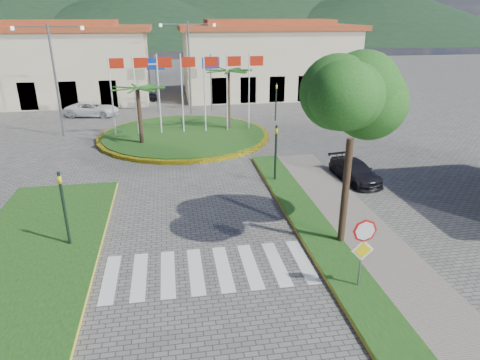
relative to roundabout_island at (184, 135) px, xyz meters
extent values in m
plane|color=#5B5856|center=(0.00, -22.00, -0.18)|extent=(160.00, 160.00, 0.00)
cube|color=gray|center=(6.00, -20.00, -0.10)|extent=(4.00, 28.00, 0.15)
cube|color=#194212|center=(4.80, -20.00, -0.09)|extent=(1.60, 28.00, 0.18)
cube|color=#194212|center=(-6.50, -16.00, -0.09)|extent=(5.00, 14.00, 0.18)
cube|color=silver|center=(0.00, -18.00, -0.17)|extent=(8.00, 3.00, 0.01)
cylinder|color=yellow|center=(0.00, 0.00, -0.06)|extent=(12.70, 12.70, 0.24)
cylinder|color=#194212|center=(0.00, 0.00, -0.03)|extent=(12.00, 12.00, 0.30)
cylinder|color=black|center=(-3.00, -2.00, 1.85)|extent=(0.28, 0.28, 4.05)
cylinder|color=black|center=(3.50, 1.00, 2.16)|extent=(0.28, 0.28, 4.68)
cylinder|color=silver|center=(-5.00, 0.50, 2.82)|extent=(0.10, 0.10, 6.00)
cube|color=#B51D0B|center=(-4.45, 0.50, 5.22)|extent=(1.00, 0.03, 0.70)
cylinder|color=silver|center=(-3.34, 0.50, 2.82)|extent=(0.10, 0.10, 6.00)
cube|color=#B51D0B|center=(-2.79, 0.50, 5.22)|extent=(1.00, 0.03, 0.70)
cylinder|color=silver|center=(-1.67, 0.50, 2.82)|extent=(0.10, 0.10, 6.00)
cube|color=#B51D0B|center=(-1.12, 0.50, 5.22)|extent=(1.00, 0.03, 0.70)
cylinder|color=silver|center=(0.00, 0.50, 2.82)|extent=(0.10, 0.10, 6.00)
cube|color=#B51D0B|center=(0.55, 0.50, 5.22)|extent=(1.00, 0.03, 0.70)
cylinder|color=silver|center=(1.66, 0.50, 2.82)|extent=(0.10, 0.10, 6.00)
cube|color=#B51D0B|center=(2.21, 0.50, 5.22)|extent=(1.00, 0.03, 0.70)
cylinder|color=silver|center=(3.33, 0.50, 2.82)|extent=(0.10, 0.10, 6.00)
cube|color=#B51D0B|center=(3.88, 0.50, 5.22)|extent=(1.00, 0.03, 0.70)
cylinder|color=silver|center=(5.00, 0.50, 2.82)|extent=(0.10, 0.10, 6.00)
cube|color=#B51D0B|center=(5.55, 0.50, 5.22)|extent=(1.00, 0.03, 0.70)
cylinder|color=slate|center=(4.90, -20.00, 1.07)|extent=(0.07, 0.07, 2.50)
cylinder|color=red|center=(4.90, -20.05, 2.07)|extent=(0.80, 0.03, 0.80)
cube|color=yellow|center=(4.90, -20.06, 1.37)|extent=(0.78, 0.03, 0.78)
cylinder|color=black|center=(5.50, -17.00, 2.02)|extent=(0.28, 0.28, 4.40)
ellipsoid|color=#1A4C14|center=(5.50, -17.00, 5.02)|extent=(3.60, 3.60, 3.20)
cylinder|color=black|center=(-5.20, -15.50, 1.42)|extent=(0.12, 0.12, 3.20)
imported|color=gold|center=(-5.20, -15.50, 2.42)|extent=(0.15, 0.18, 0.90)
cylinder|color=black|center=(4.50, -10.00, 1.42)|extent=(0.12, 0.12, 3.20)
imported|color=gold|center=(4.50, -10.00, 2.42)|extent=(0.15, 0.18, 0.90)
cylinder|color=black|center=(8.00, 4.00, 1.42)|extent=(0.12, 0.12, 3.20)
imported|color=gold|center=(8.00, 4.00, 2.42)|extent=(0.18, 0.15, 0.90)
cylinder|color=slate|center=(-2.00, 9.00, 2.42)|extent=(0.12, 0.12, 5.20)
cube|color=#0E309D|center=(-2.00, 8.94, 4.22)|extent=(1.60, 0.05, 1.00)
cylinder|color=slate|center=(3.00, 9.00, 2.42)|extent=(0.12, 0.12, 5.20)
cube|color=#0E309D|center=(3.00, 8.94, 4.22)|extent=(1.60, 0.05, 1.00)
cylinder|color=slate|center=(1.00, 8.00, 3.82)|extent=(0.16, 0.16, 8.00)
cube|color=slate|center=(-0.20, 8.00, 7.62)|extent=(2.40, 0.08, 0.08)
cube|color=slate|center=(2.20, 8.00, 7.62)|extent=(2.40, 0.08, 0.08)
cylinder|color=slate|center=(-9.00, 2.00, 3.82)|extent=(0.16, 0.16, 8.00)
cube|color=slate|center=(-10.20, 2.00, 7.62)|extent=(2.40, 0.08, 0.08)
cube|color=slate|center=(-7.80, 2.00, 7.62)|extent=(2.40, 0.08, 0.08)
cube|color=beige|center=(-14.00, 16.00, 3.32)|extent=(22.00, 9.00, 7.00)
cube|color=#AB4721|center=(-14.00, 16.00, 7.07)|extent=(23.32, 9.54, 0.50)
cube|color=#AB4721|center=(-14.00, 16.00, 7.57)|extent=(16.50, 4.95, 0.60)
cube|color=beige|center=(10.00, 16.00, 3.32)|extent=(18.00, 9.00, 7.00)
cube|color=#AB4721|center=(10.00, 16.00, 7.07)|extent=(19.08, 9.54, 0.50)
cube|color=#AB4721|center=(10.00, 16.00, 7.57)|extent=(13.50, 4.95, 0.60)
cone|color=black|center=(70.00, 113.00, 8.82)|extent=(120.00, 120.00, 18.00)
cone|color=black|center=(-10.00, 108.00, 7.82)|extent=(110.00, 110.00, 16.00)
imported|color=white|center=(-7.79, 8.37, 0.46)|extent=(4.96, 3.07, 1.28)
imported|color=black|center=(-3.86, 14.69, 0.43)|extent=(3.78, 2.07, 1.22)
imported|color=black|center=(4.10, 13.27, 0.44)|extent=(3.98, 2.44, 1.24)
imported|color=black|center=(8.90, -10.51, 0.39)|extent=(2.11, 4.06, 1.12)
camera|label=1|loc=(-1.00, -31.26, 8.52)|focal=32.00mm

